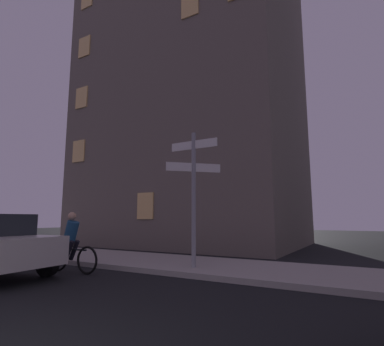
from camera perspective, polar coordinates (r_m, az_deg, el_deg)
The scene contains 4 objects.
sidewalk_kerb at distance 8.89m, azimuth 8.68°, elevation -17.12°, with size 40.00×3.04×0.14m, color #9E9991.
signpost at distance 8.60m, azimuth 0.31°, elevation -2.37°, with size 1.47×1.13×3.71m.
cyclist at distance 9.20m, azimuth -21.29°, elevation -12.11°, with size 1.82×0.33×1.61m.
building_left_block at distance 19.99m, azimuth -0.07°, elevation 19.19°, with size 11.72×8.37×21.37m.
Camera 1 is at (3.26, -1.13, 1.44)m, focal length 28.92 mm.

